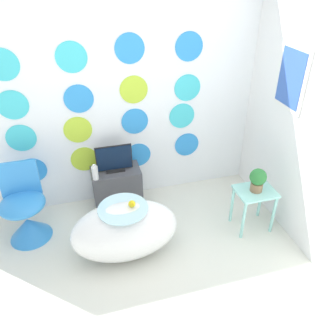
{
  "coord_description": "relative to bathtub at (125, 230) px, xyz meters",
  "views": [
    {
      "loc": [
        -0.25,
        -1.71,
        2.49
      ],
      "look_at": [
        0.45,
        0.77,
        0.84
      ],
      "focal_mm": 35.0,
      "sensor_mm": 36.0,
      "label": 1
    }
  ],
  "objects": [
    {
      "name": "ground_plane",
      "position": [
        0.01,
        -0.63,
        -0.3
      ],
      "size": [
        12.0,
        12.0,
        0.0
      ],
      "primitive_type": "plane",
      "color": "silver"
    },
    {
      "name": "wall_back_dotted",
      "position": [
        0.01,
        0.99,
        1.0
      ],
      "size": [
        4.38,
        0.05,
        2.6
      ],
      "color": "white",
      "rests_on": "ground_plane"
    },
    {
      "name": "wall_right",
      "position": [
        1.73,
        0.17,
        1.01
      ],
      "size": [
        0.06,
        2.61,
        2.6
      ],
      "color": "white",
      "rests_on": "ground_plane"
    },
    {
      "name": "bathtub",
      "position": [
        0.0,
        0.0,
        0.0
      ],
      "size": [
        1.03,
        0.56,
        0.59
      ],
      "color": "white",
      "rests_on": "ground_plane"
    },
    {
      "name": "rubber_duck",
      "position": [
        0.08,
        -0.03,
        0.33
      ],
      "size": [
        0.07,
        0.07,
        0.08
      ],
      "color": "yellow",
      "rests_on": "bathtub"
    },
    {
      "name": "chair",
      "position": [
        -0.94,
        0.51,
        -0.02
      ],
      "size": [
        0.45,
        0.45,
        0.82
      ],
      "color": "#338CE0",
      "rests_on": "ground_plane"
    },
    {
      "name": "tv_cabinet",
      "position": [
        0.03,
        0.78,
        -0.05
      ],
      "size": [
        0.55,
        0.32,
        0.49
      ],
      "color": "#4C4C51",
      "rests_on": "ground_plane"
    },
    {
      "name": "tv",
      "position": [
        0.03,
        0.78,
        0.33
      ],
      "size": [
        0.4,
        0.12,
        0.31
      ],
      "color": "black",
      "rests_on": "tv_cabinet"
    },
    {
      "name": "vase",
      "position": [
        -0.19,
        0.67,
        0.27
      ],
      "size": [
        0.07,
        0.07,
        0.18
      ],
      "color": "white",
      "rests_on": "tv_cabinet"
    },
    {
      "name": "side_table",
      "position": [
        1.37,
        0.01,
        0.08
      ],
      "size": [
        0.4,
        0.32,
        0.49
      ],
      "color": "#99E0D8",
      "rests_on": "ground_plane"
    },
    {
      "name": "potted_plant_left",
      "position": [
        1.37,
        0.01,
        0.33
      ],
      "size": [
        0.17,
        0.17,
        0.25
      ],
      "color": "#8C6B4C",
      "rests_on": "side_table"
    }
  ]
}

